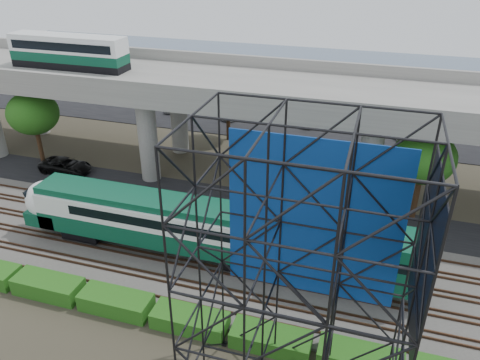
% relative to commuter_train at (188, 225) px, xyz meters
% --- Properties ---
extents(ground, '(140.00, 140.00, 0.00)m').
position_rel_commuter_train_xyz_m(ground, '(1.64, -2.00, -2.88)').
color(ground, '#474233').
rests_on(ground, ground).
extents(ballast_bed, '(90.00, 12.00, 0.20)m').
position_rel_commuter_train_xyz_m(ballast_bed, '(1.64, 0.00, -2.78)').
color(ballast_bed, slate).
rests_on(ballast_bed, ground).
extents(service_road, '(90.00, 5.00, 0.08)m').
position_rel_commuter_train_xyz_m(service_road, '(1.64, 8.50, -2.84)').
color(service_road, black).
rests_on(service_road, ground).
extents(parking_lot, '(90.00, 18.00, 0.08)m').
position_rel_commuter_train_xyz_m(parking_lot, '(1.64, 32.00, -2.84)').
color(parking_lot, black).
rests_on(parking_lot, ground).
extents(harbor_water, '(140.00, 40.00, 0.03)m').
position_rel_commuter_train_xyz_m(harbor_water, '(1.64, 54.00, -2.87)').
color(harbor_water, '#485B76').
rests_on(harbor_water, ground).
extents(rail_tracks, '(90.00, 9.52, 0.16)m').
position_rel_commuter_train_xyz_m(rail_tracks, '(1.64, -0.00, -2.60)').
color(rail_tracks, '#472D1E').
rests_on(rail_tracks, ballast_bed).
extents(commuter_train, '(29.30, 3.06, 4.30)m').
position_rel_commuter_train_xyz_m(commuter_train, '(0.00, 0.00, 0.00)').
color(commuter_train, black).
rests_on(commuter_train, rail_tracks).
extents(overpass, '(80.00, 12.00, 12.40)m').
position_rel_commuter_train_xyz_m(overpass, '(0.19, 14.00, 5.33)').
color(overpass, '#9E9B93').
rests_on(overpass, ground).
extents(scaffold_tower, '(9.36, 6.36, 15.00)m').
position_rel_commuter_train_xyz_m(scaffold_tower, '(9.54, -9.98, 4.59)').
color(scaffold_tower, black).
rests_on(scaffold_tower, ground).
extents(hedge_strip, '(34.60, 1.80, 1.20)m').
position_rel_commuter_train_xyz_m(hedge_strip, '(2.64, -6.30, -2.32)').
color(hedge_strip, '#195112').
rests_on(hedge_strip, ground).
extents(trees, '(40.94, 16.94, 7.69)m').
position_rel_commuter_train_xyz_m(trees, '(-3.03, 14.17, 2.69)').
color(trees, '#382314').
rests_on(trees, ground).
extents(suv, '(5.24, 2.48, 1.44)m').
position_rel_commuter_train_xyz_m(suv, '(-17.00, 9.12, -2.08)').
color(suv, black).
rests_on(suv, service_road).
extents(parked_cars, '(35.99, 9.61, 1.28)m').
position_rel_commuter_train_xyz_m(parked_cars, '(3.21, 31.59, -2.18)').
color(parked_cars, silver).
rests_on(parked_cars, parking_lot).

